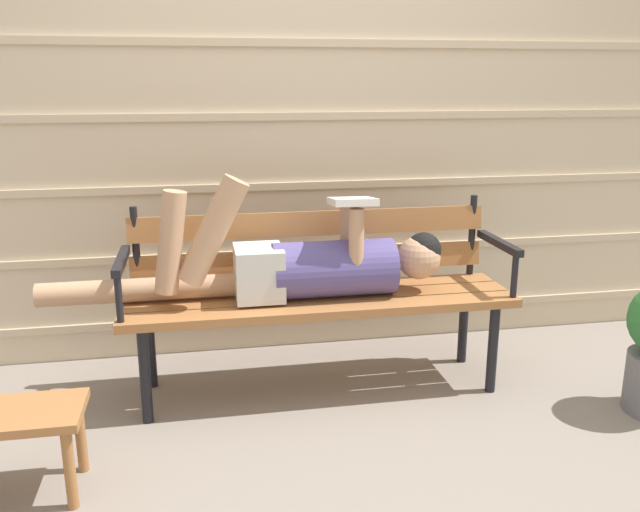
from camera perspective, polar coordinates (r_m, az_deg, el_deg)
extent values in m
plane|color=gray|center=(2.94, 0.30, -12.09)|extent=(12.00, 12.00, 0.00)
cube|color=beige|center=(3.24, -1.84, 12.05)|extent=(4.22, 0.06, 2.34)
cube|color=#C1AD8E|center=(3.41, -1.61, -5.04)|extent=(4.22, 0.02, 0.04)
cube|color=#C1AD8E|center=(3.31, -1.65, 0.40)|extent=(4.22, 0.02, 0.04)
cube|color=#C1AD8E|center=(3.25, -1.70, 6.12)|extent=(4.22, 0.02, 0.04)
cube|color=#C1AD8E|center=(3.21, -1.74, 12.02)|extent=(4.22, 0.02, 0.04)
cube|color=#C1AD8E|center=(3.21, -1.79, 17.99)|extent=(4.22, 0.02, 0.04)
cube|color=#9E6638|center=(2.72, 0.55, -4.79)|extent=(1.68, 0.13, 0.04)
cube|color=#9E6638|center=(2.85, 0.00, -3.85)|extent=(1.68, 0.13, 0.04)
cube|color=#9E6638|center=(2.98, -0.50, -2.99)|extent=(1.68, 0.13, 0.04)
cube|color=#9E6638|center=(3.00, -0.72, -0.40)|extent=(1.61, 0.05, 0.11)
cube|color=#9E6638|center=(2.96, -0.73, 2.84)|extent=(1.61, 0.05, 0.11)
cylinder|color=black|center=(2.95, -15.64, 0.50)|extent=(0.03, 0.03, 0.38)
cylinder|color=black|center=(3.20, 13.02, 1.78)|extent=(0.03, 0.03, 0.38)
cylinder|color=black|center=(2.74, -14.91, -10.04)|extent=(0.04, 0.04, 0.40)
cylinder|color=black|center=(3.00, 14.73, -7.82)|extent=(0.04, 0.04, 0.40)
cylinder|color=black|center=(3.04, -14.50, -7.45)|extent=(0.04, 0.04, 0.40)
cylinder|color=black|center=(3.28, 12.32, -5.68)|extent=(0.04, 0.04, 0.40)
cube|color=black|center=(2.76, -16.85, -0.41)|extent=(0.04, 0.40, 0.03)
cylinder|color=black|center=(2.63, -17.04, -3.44)|extent=(0.03, 0.03, 0.20)
cube|color=black|center=(3.04, 15.27, 1.10)|extent=(0.04, 0.40, 0.03)
cylinder|color=black|center=(2.92, 16.51, -1.57)|extent=(0.03, 0.03, 0.20)
cylinder|color=#514784|center=(2.82, 1.19, -1.10)|extent=(0.52, 0.24, 0.24)
cube|color=silver|center=(2.77, -5.32, -1.43)|extent=(0.20, 0.23, 0.22)
sphere|color=tan|center=(2.91, 8.56, -0.13)|extent=(0.19, 0.19, 0.19)
sphere|color=black|center=(2.91, 8.95, 0.52)|extent=(0.16, 0.16, 0.16)
cylinder|color=tan|center=(2.65, -9.26, 2.17)|extent=(0.31, 0.11, 0.45)
cylinder|color=tan|center=(2.66, -12.82, 1.15)|extent=(0.15, 0.09, 0.42)
cylinder|color=tan|center=(2.85, -15.31, -2.84)|extent=(0.82, 0.10, 0.10)
cylinder|color=tan|center=(2.72, 3.16, 1.30)|extent=(0.06, 0.06, 0.27)
cylinder|color=tan|center=(2.87, 2.41, 2.04)|extent=(0.06, 0.06, 0.27)
cube|color=silver|center=(2.77, 2.81, 4.75)|extent=(0.19, 0.26, 0.06)
cube|color=#9E6638|center=(2.40, -24.73, -12.39)|extent=(0.41, 0.27, 0.03)
cylinder|color=#9E6638|center=(2.34, -20.87, -16.92)|extent=(0.04, 0.04, 0.28)
cylinder|color=#9E6638|center=(2.52, -20.04, -14.39)|extent=(0.04, 0.04, 0.28)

